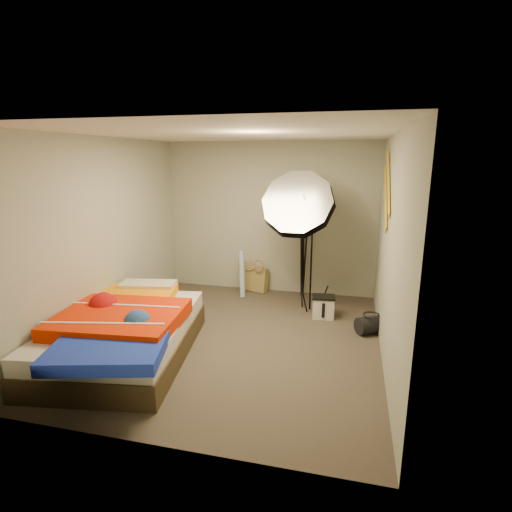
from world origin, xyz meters
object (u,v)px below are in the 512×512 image
(wrapping_roll, at_px, (242,274))
(photo_umbrella, at_px, (299,206))
(camera_case, at_px, (323,308))
(duffel_bag, at_px, (371,325))
(tote_bag, at_px, (256,279))
(bed, at_px, (123,331))
(camera_tripod, at_px, (303,256))

(wrapping_roll, xyz_separation_m, photo_umbrella, (0.96, -0.44, 1.19))
(camera_case, bearing_deg, duffel_bag, -35.61)
(tote_bag, xyz_separation_m, camera_case, (1.21, -0.93, -0.06))
(photo_umbrella, bearing_deg, wrapping_roll, 155.54)
(bed, bearing_deg, duffel_bag, 25.12)
(camera_case, relative_size, photo_umbrella, 0.14)
(wrapping_roll, relative_size, photo_umbrella, 0.35)
(tote_bag, distance_m, duffel_bag, 2.28)
(photo_umbrella, height_order, camera_tripod, photo_umbrella)
(tote_bag, distance_m, wrapping_roll, 0.40)
(wrapping_roll, bearing_deg, tote_bag, 63.51)
(wrapping_roll, relative_size, duffel_bag, 2.02)
(wrapping_roll, distance_m, camera_tripod, 1.04)
(camera_case, xyz_separation_m, camera_tripod, (-0.41, 0.90, 0.52))
(camera_case, height_order, bed, bed)
(bed, bearing_deg, wrapping_roll, 71.34)
(bed, relative_size, photo_umbrella, 1.10)
(duffel_bag, distance_m, photo_umbrella, 1.88)
(camera_case, xyz_separation_m, bed, (-2.15, -1.70, 0.16))
(wrapping_roll, height_order, camera_case, wrapping_roll)
(wrapping_roll, distance_m, bed, 2.43)
(camera_case, relative_size, duffel_bag, 0.79)
(wrapping_roll, bearing_deg, bed, -108.66)
(wrapping_roll, bearing_deg, camera_tripod, 17.02)
(photo_umbrella, bearing_deg, duffel_bag, -27.37)
(tote_bag, distance_m, bed, 2.79)
(duffel_bag, bearing_deg, camera_tripod, 97.52)
(tote_bag, bearing_deg, camera_case, -16.19)
(bed, height_order, camera_tripod, camera_tripod)
(bed, distance_m, photo_umbrella, 2.84)
(tote_bag, bearing_deg, photo_umbrella, -22.31)
(tote_bag, relative_size, photo_umbrella, 0.19)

